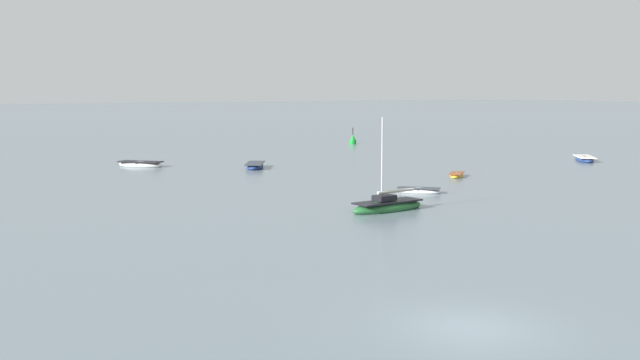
{
  "coord_description": "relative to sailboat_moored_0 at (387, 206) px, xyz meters",
  "views": [
    {
      "loc": [
        -14.98,
        -15.36,
        6.86
      ],
      "look_at": [
        12.71,
        28.18,
        0.65
      ],
      "focal_mm": 41.89,
      "sensor_mm": 36.0,
      "label": 1
    }
  ],
  "objects": [
    {
      "name": "sailboat_moored_0",
      "position": [
        0.0,
        0.0,
        0.0
      ],
      "size": [
        5.12,
        1.92,
        5.63
      ],
      "rotation": [
        0.0,
        0.0,
        3.21
      ],
      "color": "#23602D",
      "rests_on": "ground"
    },
    {
      "name": "rowboat_moored_3",
      "position": [
        15.0,
        10.44,
        -0.12
      ],
      "size": [
        2.83,
        2.59,
        0.45
      ],
      "rotation": [
        0.0,
        0.0,
        3.83
      ],
      "color": "gold",
      "rests_on": "ground"
    },
    {
      "name": "ground_plane",
      "position": [
        -11.0,
        -18.26,
        -0.24
      ],
      "size": [
        800.0,
        800.0,
        0.0
      ],
      "primitive_type": "plane",
      "color": "slate"
    },
    {
      "name": "rowboat_moored_7",
      "position": [
        -3.62,
        31.85,
        -0.06
      ],
      "size": [
        3.96,
        4.25,
        0.69
      ],
      "rotation": [
        0.0,
        0.0,
        5.43
      ],
      "color": "white",
      "rests_on": "ground"
    },
    {
      "name": "rowboat_moored_6",
      "position": [
        34.64,
        13.61,
        -0.05
      ],
      "size": [
        4.04,
        4.34,
        0.7
      ],
      "rotation": [
        0.0,
        0.0,
        0.86
      ],
      "color": "navy",
      "rests_on": "ground"
    },
    {
      "name": "rowboat_moored_2",
      "position": [
        4.51,
        25.09,
        -0.06
      ],
      "size": [
        3.54,
        4.35,
        0.67
      ],
      "rotation": [
        0.0,
        0.0,
        0.99
      ],
      "color": "navy",
      "rests_on": "ground"
    },
    {
      "name": "channel_buoy",
      "position": [
        28.9,
        44.82,
        0.22
      ],
      "size": [
        0.9,
        0.9,
        2.3
      ],
      "color": "#198C2D",
      "rests_on": "ground"
    },
    {
      "name": "rowboat_moored_5",
      "position": [
        6.35,
        4.82,
        -0.11
      ],
      "size": [
        2.9,
        2.96,
        0.49
      ],
      "rotation": [
        0.0,
        0.0,
        5.48
      ],
      "color": "white",
      "rests_on": "ground"
    }
  ]
}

